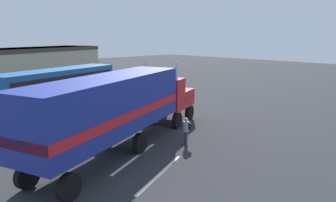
% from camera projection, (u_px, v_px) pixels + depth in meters
% --- Properties ---
extents(ground_plane, '(120.00, 120.00, 0.00)m').
position_uv_depth(ground_plane, '(163.00, 124.00, 21.42)').
color(ground_plane, '#2D2D30').
extents(lane_stripe_near, '(4.11, 1.87, 0.01)m').
position_uv_depth(lane_stripe_near, '(135.00, 158.00, 15.40)').
color(lane_stripe_near, silver).
rests_on(lane_stripe_near, ground_plane).
extents(lane_stripe_mid, '(4.16, 1.74, 0.01)m').
position_uv_depth(lane_stripe_mid, '(160.00, 174.00, 13.66)').
color(lane_stripe_mid, silver).
rests_on(lane_stripe_mid, ground_plane).
extents(semi_truck, '(14.11, 7.40, 4.50)m').
position_uv_depth(semi_truck, '(122.00, 105.00, 16.11)').
color(semi_truck, red).
rests_on(semi_truck, ground_plane).
extents(person_bystander, '(0.45, 0.47, 1.63)m').
position_uv_depth(person_bystander, '(186.00, 130.00, 17.07)').
color(person_bystander, '#2D3347').
rests_on(person_bystander, ground_plane).
extents(parked_bus, '(11.27, 5.54, 3.40)m').
position_uv_depth(parked_bus, '(59.00, 85.00, 25.55)').
color(parked_bus, '#1E5999').
rests_on(parked_bus, ground_plane).
extents(building_backdrop, '(23.49, 13.75, 4.65)m').
position_uv_depth(building_backdrop, '(22.00, 65.00, 37.99)').
color(building_backdrop, '#B7AD8C').
rests_on(building_backdrop, ground_plane).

